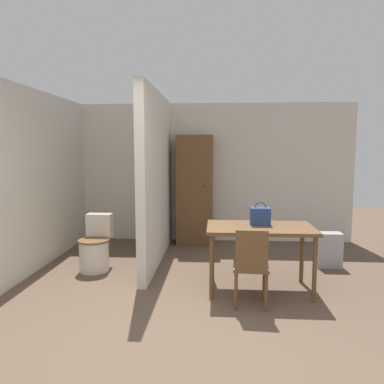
{
  "coord_description": "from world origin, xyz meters",
  "views": [
    {
      "loc": [
        0.28,
        -2.91,
        1.68
      ],
      "look_at": [
        -0.03,
        1.57,
        1.17
      ],
      "focal_mm": 35.0,
      "sensor_mm": 36.0,
      "label": 1
    }
  ],
  "objects_px": {
    "toilet": "(95,248)",
    "handbag": "(260,216)",
    "wooden_cabinet": "(195,190)",
    "wooden_chair": "(251,265)",
    "dining_table": "(260,233)",
    "space_heater": "(329,250)"
  },
  "relations": [
    {
      "from": "dining_table",
      "to": "toilet",
      "type": "distance_m",
      "value": 2.33
    },
    {
      "from": "wooden_chair",
      "to": "toilet",
      "type": "bearing_deg",
      "value": 154.44
    },
    {
      "from": "handbag",
      "to": "wooden_cabinet",
      "type": "xyz_separation_m",
      "value": [
        -0.91,
        2.13,
        0.07
      ]
    },
    {
      "from": "dining_table",
      "to": "wooden_cabinet",
      "type": "relative_size",
      "value": 0.65
    },
    {
      "from": "toilet",
      "to": "space_heater",
      "type": "bearing_deg",
      "value": 5.95
    },
    {
      "from": "wooden_chair",
      "to": "wooden_cabinet",
      "type": "height_order",
      "value": "wooden_cabinet"
    },
    {
      "from": "dining_table",
      "to": "space_heater",
      "type": "relative_size",
      "value": 2.51
    },
    {
      "from": "wooden_cabinet",
      "to": "toilet",
      "type": "bearing_deg",
      "value": -129.43
    },
    {
      "from": "handbag",
      "to": "wooden_chair",
      "type": "bearing_deg",
      "value": -104.71
    },
    {
      "from": "wooden_chair",
      "to": "toilet",
      "type": "distance_m",
      "value": 2.35
    },
    {
      "from": "toilet",
      "to": "handbag",
      "type": "xyz_separation_m",
      "value": [
        2.21,
        -0.56,
        0.58
      ]
    },
    {
      "from": "handbag",
      "to": "space_heater",
      "type": "bearing_deg",
      "value": 39.67
    },
    {
      "from": "dining_table",
      "to": "handbag",
      "type": "relative_size",
      "value": 4.49
    },
    {
      "from": "wooden_cabinet",
      "to": "handbag",
      "type": "bearing_deg",
      "value": -66.83
    },
    {
      "from": "wooden_chair",
      "to": "handbag",
      "type": "bearing_deg",
      "value": 78.58
    },
    {
      "from": "toilet",
      "to": "wooden_cabinet",
      "type": "relative_size",
      "value": 0.39
    },
    {
      "from": "toilet",
      "to": "handbag",
      "type": "height_order",
      "value": "handbag"
    },
    {
      "from": "handbag",
      "to": "wooden_cabinet",
      "type": "bearing_deg",
      "value": 113.17
    },
    {
      "from": "wooden_chair",
      "to": "wooden_cabinet",
      "type": "distance_m",
      "value": 2.86
    },
    {
      "from": "toilet",
      "to": "space_heater",
      "type": "xyz_separation_m",
      "value": [
        3.29,
        0.34,
        -0.06
      ]
    },
    {
      "from": "dining_table",
      "to": "toilet",
      "type": "xyz_separation_m",
      "value": [
        -2.2,
        0.64,
        -0.39
      ]
    },
    {
      "from": "toilet",
      "to": "wooden_cabinet",
      "type": "distance_m",
      "value": 2.14
    }
  ]
}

